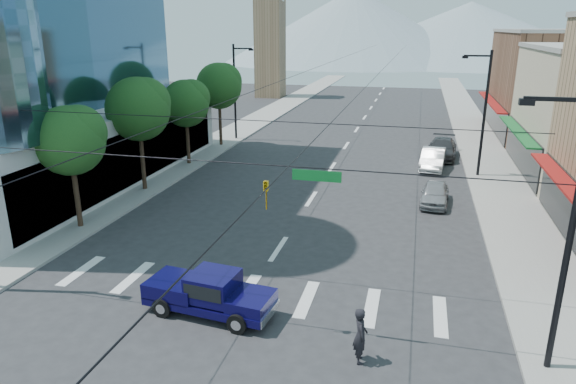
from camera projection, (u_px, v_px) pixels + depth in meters
name	position (u px, v px, depth m)	size (l,w,h in m)	color
ground	(238.00, 311.00, 19.89)	(160.00, 160.00, 0.00)	#28282B
sidewalk_left	(256.00, 121.00, 59.58)	(4.00, 120.00, 0.15)	gray
sidewalk_right	(473.00, 131.00, 53.98)	(4.00, 120.00, 0.15)	gray
shop_far	(564.00, 85.00, 50.61)	(12.00, 18.00, 10.00)	brown
clock_tower	(270.00, 26.00, 77.69)	(4.80, 4.80, 20.40)	#8C6B4C
mountain_left	(353.00, 25.00, 158.43)	(80.00, 80.00, 22.00)	gray
mountain_right	(469.00, 32.00, 160.12)	(90.00, 90.00, 18.00)	gray
tree_near	(73.00, 138.00, 26.56)	(3.65, 3.64, 6.71)	black
tree_midnear	(140.00, 107.00, 32.84)	(4.09, 4.09, 7.52)	black
tree_midfar	(188.00, 102.00, 39.48)	(3.65, 3.64, 6.71)	black
tree_far	(220.00, 84.00, 45.76)	(4.09, 4.09, 7.52)	black
signal_rig	(230.00, 207.00, 17.50)	(21.80, 0.20, 9.00)	black
lamp_pole_nw	(236.00, 88.00, 48.54)	(2.00, 0.25, 9.00)	black
lamp_pole_ne	(483.00, 109.00, 36.19)	(2.00, 0.25, 9.00)	black
pickup_truck	(209.00, 292.00, 19.46)	(5.21, 2.40, 1.71)	#0B083E
pedestrian	(360.00, 335.00, 16.60)	(0.71, 0.46, 1.93)	black
parked_car_near	(435.00, 194.00, 31.64)	(1.62, 4.04, 1.38)	#9A9A9E
parked_car_mid	(433.00, 159.00, 39.50)	(1.68, 4.81, 1.59)	silver
parked_car_far	(442.00, 148.00, 42.95)	(2.22, 5.47, 1.59)	#343437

